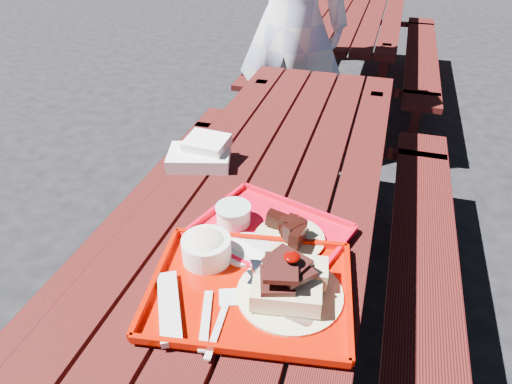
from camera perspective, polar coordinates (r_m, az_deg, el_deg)
ground at (r=2.09m, az=1.22°, el=-16.63°), size 60.00×60.00×0.00m
picnic_table_near at (r=1.69m, az=1.45°, el=-4.55°), size 1.41×2.40×0.75m
picnic_table_far at (r=4.23m, az=12.15°, el=18.91°), size 1.41×2.40×0.75m
near_tray at (r=1.18m, az=-0.59°, el=-10.48°), size 0.56×0.46×0.16m
far_tray at (r=1.35m, az=1.40°, el=-4.85°), size 0.50×0.43×0.07m
white_cloth at (r=1.71m, az=-6.84°, el=4.80°), size 0.26×0.22×0.09m
person at (r=2.91m, az=4.39°, el=20.45°), size 0.69×0.46×1.87m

